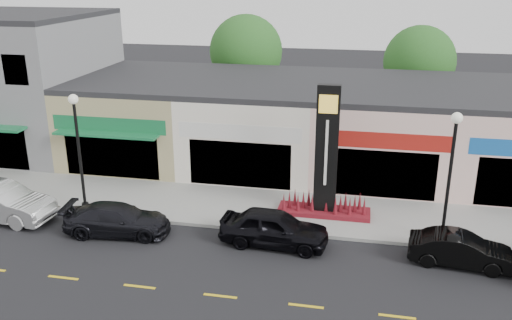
% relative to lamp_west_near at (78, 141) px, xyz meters
% --- Properties ---
extents(ground, '(120.00, 120.00, 0.00)m').
position_rel_lamp_west_near_xyz_m(ground, '(8.00, -2.50, -3.48)').
color(ground, black).
rests_on(ground, ground).
extents(sidewalk, '(52.00, 4.30, 0.15)m').
position_rel_lamp_west_near_xyz_m(sidewalk, '(8.00, 1.85, -3.40)').
color(sidewalk, gray).
rests_on(sidewalk, ground).
extents(curb, '(52.00, 0.20, 0.15)m').
position_rel_lamp_west_near_xyz_m(curb, '(8.00, -0.40, -3.40)').
color(curb, gray).
rests_on(curb, ground).
extents(building_grey_2story, '(12.00, 10.95, 8.30)m').
position_rel_lamp_west_near_xyz_m(building_grey_2story, '(-10.00, 8.98, 0.67)').
color(building_grey_2story, slate).
rests_on(building_grey_2story, ground).
extents(shop_beige, '(7.00, 10.85, 4.80)m').
position_rel_lamp_west_near_xyz_m(shop_beige, '(-0.50, 8.96, -1.08)').
color(shop_beige, tan).
rests_on(shop_beige, ground).
extents(shop_cream, '(7.00, 10.01, 4.80)m').
position_rel_lamp_west_near_xyz_m(shop_cream, '(6.50, 8.97, -1.08)').
color(shop_cream, silver).
rests_on(shop_cream, ground).
extents(shop_pink_w, '(7.00, 10.01, 4.80)m').
position_rel_lamp_west_near_xyz_m(shop_pink_w, '(13.50, 8.97, -1.08)').
color(shop_pink_w, beige).
rests_on(shop_pink_w, ground).
extents(tree_rear_west, '(5.20, 5.20, 7.83)m').
position_rel_lamp_west_near_xyz_m(tree_rear_west, '(4.00, 17.00, 1.74)').
color(tree_rear_west, '#382619').
rests_on(tree_rear_west, ground).
extents(tree_rear_mid, '(4.80, 4.80, 7.29)m').
position_rel_lamp_west_near_xyz_m(tree_rear_mid, '(16.00, 17.00, 1.41)').
color(tree_rear_mid, '#382619').
rests_on(tree_rear_mid, ground).
extents(lamp_west_near, '(0.44, 0.44, 5.47)m').
position_rel_lamp_west_near_xyz_m(lamp_west_near, '(0.00, 0.00, 0.00)').
color(lamp_west_near, black).
rests_on(lamp_west_near, sidewalk).
extents(lamp_east_near, '(0.44, 0.44, 5.47)m').
position_rel_lamp_west_near_xyz_m(lamp_east_near, '(16.00, 0.00, 0.00)').
color(lamp_east_near, black).
rests_on(lamp_east_near, sidewalk).
extents(pylon_sign, '(4.20, 1.30, 6.00)m').
position_rel_lamp_west_near_xyz_m(pylon_sign, '(11.00, 1.70, -1.20)').
color(pylon_sign, '#590F13').
rests_on(pylon_sign, sidewalk).
extents(car_white_van, '(2.20, 5.18, 1.66)m').
position_rel_lamp_west_near_xyz_m(car_white_van, '(-3.34, -1.48, -2.64)').
color(car_white_van, silver).
rests_on(car_white_van, ground).
extents(car_dark_sedan, '(2.33, 4.71, 1.32)m').
position_rel_lamp_west_near_xyz_m(car_dark_sedan, '(2.45, -1.76, -2.82)').
color(car_dark_sedan, black).
rests_on(car_dark_sedan, ground).
extents(car_black_sedan, '(2.07, 4.56, 1.52)m').
position_rel_lamp_west_near_xyz_m(car_black_sedan, '(9.20, -1.41, -2.72)').
color(car_black_sedan, black).
rests_on(car_black_sedan, ground).
extents(car_black_conv, '(1.75, 4.00, 1.28)m').
position_rel_lamp_west_near_xyz_m(car_black_conv, '(16.48, -1.61, -2.84)').
color(car_black_conv, black).
rests_on(car_black_conv, ground).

